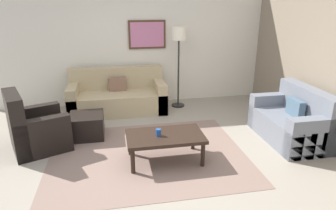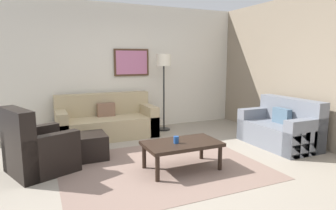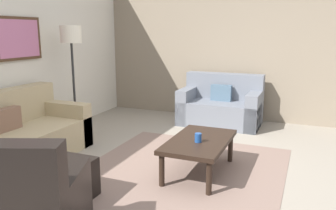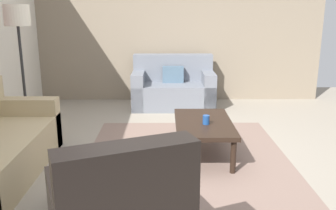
{
  "view_description": "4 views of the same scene",
  "coord_description": "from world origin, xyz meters",
  "px_view_note": "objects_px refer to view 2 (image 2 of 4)",
  "views": [
    {
      "loc": [
        -0.45,
        -3.97,
        2.22
      ],
      "look_at": [
        0.32,
        0.05,
        0.77
      ],
      "focal_mm": 31.64,
      "sensor_mm": 36.0,
      "label": 1
    },
    {
      "loc": [
        -1.61,
        -3.79,
        1.6
      ],
      "look_at": [
        0.23,
        0.29,
        0.89
      ],
      "focal_mm": 30.78,
      "sensor_mm": 36.0,
      "label": 2
    },
    {
      "loc": [
        -3.37,
        -1.31,
        1.63
      ],
      "look_at": [
        0.23,
        0.19,
        0.78
      ],
      "focal_mm": 36.58,
      "sensor_mm": 36.0,
      "label": 3
    },
    {
      "loc": [
        -3.77,
        0.25,
        1.66
      ],
      "look_at": [
        -0.11,
        0.22,
        0.7
      ],
      "focal_mm": 39.26,
      "sensor_mm": 36.0,
      "label": 4
    }
  ],
  "objects_px": {
    "cup": "(176,140)",
    "framed_artwork": "(132,62)",
    "ottoman": "(88,146)",
    "coffee_table": "(182,145)",
    "couch_main": "(106,122)",
    "armchair_leather": "(36,152)",
    "lamp_standing": "(164,68)",
    "couch_loveseat": "(282,129)"
  },
  "relations": [
    {
      "from": "framed_artwork",
      "to": "couch_loveseat",
      "type": "bearing_deg",
      "value": -48.3
    },
    {
      "from": "ottoman",
      "to": "couch_loveseat",
      "type": "bearing_deg",
      "value": -12.28
    },
    {
      "from": "couch_main",
      "to": "ottoman",
      "type": "relative_size",
      "value": 3.52
    },
    {
      "from": "armchair_leather",
      "to": "coffee_table",
      "type": "xyz_separation_m",
      "value": [
        1.94,
        -0.73,
        0.05
      ]
    },
    {
      "from": "coffee_table",
      "to": "lamp_standing",
      "type": "relative_size",
      "value": 0.64
    },
    {
      "from": "cup",
      "to": "armchair_leather",
      "type": "bearing_deg",
      "value": 157.83
    },
    {
      "from": "armchair_leather",
      "to": "cup",
      "type": "distance_m",
      "value": 1.99
    },
    {
      "from": "ottoman",
      "to": "cup",
      "type": "height_order",
      "value": "cup"
    },
    {
      "from": "lamp_standing",
      "to": "ottoman",
      "type": "bearing_deg",
      "value": -146.57
    },
    {
      "from": "couch_loveseat",
      "to": "cup",
      "type": "height_order",
      "value": "couch_loveseat"
    },
    {
      "from": "ottoman",
      "to": "lamp_standing",
      "type": "xyz_separation_m",
      "value": [
        1.88,
        1.24,
        1.21
      ]
    },
    {
      "from": "ottoman",
      "to": "cup",
      "type": "distance_m",
      "value": 1.53
    },
    {
      "from": "couch_main",
      "to": "cup",
      "type": "height_order",
      "value": "couch_main"
    },
    {
      "from": "coffee_table",
      "to": "lamp_standing",
      "type": "distance_m",
      "value": 2.61
    },
    {
      "from": "framed_artwork",
      "to": "armchair_leather",
      "type": "bearing_deg",
      "value": -135.92
    },
    {
      "from": "coffee_table",
      "to": "framed_artwork",
      "type": "bearing_deg",
      "value": 87.86
    },
    {
      "from": "framed_artwork",
      "to": "lamp_standing",
      "type": "bearing_deg",
      "value": -35.2
    },
    {
      "from": "couch_loveseat",
      "to": "cup",
      "type": "bearing_deg",
      "value": -172.37
    },
    {
      "from": "armchair_leather",
      "to": "coffee_table",
      "type": "bearing_deg",
      "value": -20.75
    },
    {
      "from": "couch_main",
      "to": "coffee_table",
      "type": "xyz_separation_m",
      "value": [
        0.61,
        -2.29,
        0.06
      ]
    },
    {
      "from": "couch_loveseat",
      "to": "coffee_table",
      "type": "bearing_deg",
      "value": -172.41
    },
    {
      "from": "couch_loveseat",
      "to": "coffee_table",
      "type": "height_order",
      "value": "couch_loveseat"
    },
    {
      "from": "lamp_standing",
      "to": "cup",
      "type": "bearing_deg",
      "value": -109.32
    },
    {
      "from": "ottoman",
      "to": "lamp_standing",
      "type": "distance_m",
      "value": 2.55
    },
    {
      "from": "lamp_standing",
      "to": "couch_main",
      "type": "bearing_deg",
      "value": 179.55
    },
    {
      "from": "framed_artwork",
      "to": "couch_main",
      "type": "bearing_deg",
      "value": -149.57
    },
    {
      "from": "cup",
      "to": "framed_artwork",
      "type": "bearing_deg",
      "value": 85.79
    },
    {
      "from": "couch_loveseat",
      "to": "cup",
      "type": "distance_m",
      "value": 2.37
    },
    {
      "from": "couch_main",
      "to": "cup",
      "type": "xyz_separation_m",
      "value": [
        0.51,
        -2.31,
        0.16
      ]
    },
    {
      "from": "cup",
      "to": "framed_artwork",
      "type": "height_order",
      "value": "framed_artwork"
    },
    {
      "from": "couch_main",
      "to": "coffee_table",
      "type": "height_order",
      "value": "couch_main"
    },
    {
      "from": "couch_main",
      "to": "lamp_standing",
      "type": "bearing_deg",
      "value": -0.45
    },
    {
      "from": "couch_main",
      "to": "couch_loveseat",
      "type": "xyz_separation_m",
      "value": [
        2.85,
        -1.99,
        0.01
      ]
    },
    {
      "from": "ottoman",
      "to": "framed_artwork",
      "type": "bearing_deg",
      "value": 52.64
    },
    {
      "from": "lamp_standing",
      "to": "framed_artwork",
      "type": "height_order",
      "value": "framed_artwork"
    },
    {
      "from": "coffee_table",
      "to": "framed_artwork",
      "type": "xyz_separation_m",
      "value": [
        0.1,
        2.71,
        1.17
      ]
    },
    {
      "from": "armchair_leather",
      "to": "framed_artwork",
      "type": "relative_size",
      "value": 1.3
    },
    {
      "from": "ottoman",
      "to": "coffee_table",
      "type": "relative_size",
      "value": 0.51
    },
    {
      "from": "coffee_table",
      "to": "cup",
      "type": "bearing_deg",
      "value": -171.5
    },
    {
      "from": "couch_main",
      "to": "couch_loveseat",
      "type": "height_order",
      "value": "same"
    },
    {
      "from": "lamp_standing",
      "to": "framed_artwork",
      "type": "distance_m",
      "value": 0.75
    },
    {
      "from": "couch_loveseat",
      "to": "armchair_leather",
      "type": "distance_m",
      "value": 4.21
    }
  ]
}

